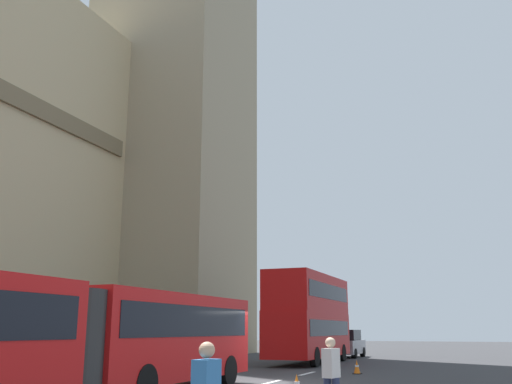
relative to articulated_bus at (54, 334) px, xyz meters
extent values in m
plane|color=#333335|center=(9.25, -1.99, -1.75)|extent=(160.00, 160.00, 0.00)
cube|color=silver|center=(9.21, -1.99, -1.74)|extent=(2.20, 0.16, 0.01)
cube|color=silver|center=(13.81, -1.99, -1.74)|extent=(2.20, 0.16, 0.01)
cube|color=silver|center=(18.41, -1.99, -1.74)|extent=(2.20, 0.16, 0.01)
cube|color=tan|center=(29.25, 14.01, 25.48)|extent=(10.95, 10.95, 54.45)
cube|color=red|center=(4.65, 0.01, -0.10)|extent=(8.42, 2.50, 2.50)
cube|color=black|center=(4.65, 0.01, 0.35)|extent=(7.75, 2.54, 0.90)
cylinder|color=#2D2D2D|center=(0.00, 0.01, -0.10)|extent=(2.38, 2.38, 2.25)
cylinder|color=black|center=(7.35, -1.12, -1.25)|extent=(1.00, 0.30, 1.00)
cylinder|color=black|center=(2.13, -1.12, -1.25)|extent=(1.00, 0.30, 1.00)
cube|color=#B20F0F|center=(21.20, 0.01, -0.15)|extent=(9.43, 2.50, 2.40)
cube|color=black|center=(21.20, 0.01, 0.20)|extent=(8.49, 2.54, 0.84)
cube|color=#B20F0F|center=(21.20, 0.01, 2.10)|extent=(9.24, 2.50, 2.10)
cube|color=black|center=(21.20, 0.01, 2.20)|extent=(8.49, 2.54, 0.84)
cylinder|color=black|center=(24.22, -1.12, -1.25)|extent=(1.00, 0.30, 1.00)
cylinder|color=black|center=(18.18, -1.12, -1.25)|extent=(1.00, 0.30, 1.00)
cube|color=gray|center=(29.23, -0.29, -1.05)|extent=(4.40, 1.80, 0.90)
cube|color=black|center=(29.03, -0.29, -0.25)|extent=(2.46, 1.66, 0.70)
cylinder|color=black|center=(30.64, -1.10, -1.43)|extent=(0.64, 0.30, 0.64)
cylinder|color=black|center=(27.82, -1.10, -1.43)|extent=(0.64, 0.30, 0.64)
cone|color=orange|center=(5.80, -4.06, -1.44)|extent=(0.28, 0.28, 0.55)
cylinder|color=white|center=(5.80, -4.06, -1.41)|extent=(0.17, 0.17, 0.08)
cube|color=black|center=(14.42, -4.05, -1.73)|extent=(0.36, 0.36, 0.03)
cone|color=orange|center=(14.42, -4.05, -1.44)|extent=(0.28, 0.28, 0.55)
cylinder|color=white|center=(14.42, -4.05, -1.41)|extent=(0.17, 0.17, 0.08)
cube|color=#3372B2|center=(-3.82, -5.84, -0.59)|extent=(0.42, 0.27, 0.60)
sphere|color=tan|center=(-3.82, -5.84, -0.17)|extent=(0.22, 0.22, 0.22)
cube|color=silver|center=(1.34, -6.24, -0.59)|extent=(0.44, 0.33, 0.60)
sphere|color=beige|center=(1.34, -6.24, -0.17)|extent=(0.22, 0.22, 0.22)
camera|label=1|loc=(-10.98, -9.38, 0.10)|focal=39.93mm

